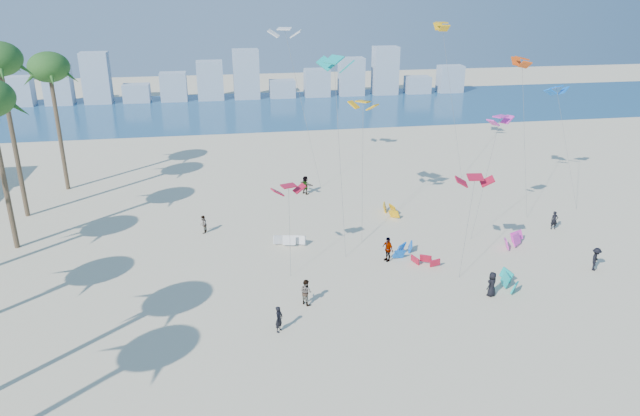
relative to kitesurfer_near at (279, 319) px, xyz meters
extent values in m
plane|color=beige|center=(0.96, -7.50, -0.84)|extent=(220.00, 220.00, 0.00)
plane|color=navy|center=(0.96, 64.50, -0.84)|extent=(220.00, 220.00, 0.00)
imported|color=black|center=(0.00, 0.00, 0.00)|extent=(0.68, 0.74, 1.69)
imported|color=gray|center=(2.07, 2.96, 0.03)|extent=(1.03, 1.08, 1.76)
imported|color=black|center=(14.50, 1.91, 0.02)|extent=(1.01, 0.92, 1.73)
imported|color=gray|center=(9.08, 8.27, 0.11)|extent=(0.89, 1.22, 1.92)
imported|color=black|center=(23.57, 4.17, 0.03)|extent=(1.24, 1.28, 1.76)
imported|color=gray|center=(5.17, 24.03, 0.07)|extent=(1.42, 1.69, 1.82)
imported|color=black|center=(24.62, 11.72, -0.05)|extent=(0.64, 0.48, 1.59)
imported|color=gray|center=(-4.64, 15.91, -0.08)|extent=(0.75, 0.86, 1.53)
cylinder|color=#595959|center=(1.67, 7.94, 2.24)|extent=(0.22, 2.03, 6.18)
cylinder|color=#595959|center=(8.44, 14.14, 4.40)|extent=(1.00, 4.75, 10.49)
cylinder|color=#595959|center=(18.29, 12.27, 3.90)|extent=(2.78, 2.65, 9.49)
cylinder|color=#595959|center=(6.13, 12.14, 6.21)|extent=(0.06, 5.57, 14.11)
cylinder|color=#595959|center=(23.80, 16.85, 5.80)|extent=(0.29, 4.82, 13.30)
cylinder|color=#595959|center=(5.52, 27.62, 6.78)|extent=(3.01, 3.83, 15.26)
cylinder|color=#595959|center=(29.14, 18.64, 4.24)|extent=(0.18, 6.00, 10.19)
cylinder|color=#595959|center=(14.15, 5.85, 2.52)|extent=(1.56, 2.28, 6.73)
cylinder|color=#595959|center=(21.69, 29.07, 6.89)|extent=(1.27, 5.84, 15.47)
cylinder|color=brown|center=(-19.19, 15.50, 5.08)|extent=(0.40, 0.40, 11.85)
cylinder|color=brown|center=(-20.24, 22.50, 6.04)|extent=(0.40, 0.40, 13.77)
cylinder|color=brown|center=(-18.23, 29.50, 5.21)|extent=(0.40, 0.40, 12.11)
ellipsoid|color=#214E1B|center=(-18.23, 29.50, 11.27)|extent=(3.80, 3.80, 2.85)
cube|color=#9EADBF|center=(-34.84, 74.50, 1.56)|extent=(4.40, 3.00, 4.80)
cube|color=#9EADBF|center=(-28.64, 74.50, 2.46)|extent=(4.40, 3.00, 6.60)
cube|color=#9EADBF|center=(-22.44, 74.50, 3.36)|extent=(4.40, 3.00, 8.40)
cube|color=#9EADBF|center=(-16.24, 74.50, 0.66)|extent=(4.40, 3.00, 3.00)
cube|color=#9EADBF|center=(-10.04, 74.50, 1.56)|extent=(4.40, 3.00, 4.80)
cube|color=#9EADBF|center=(-3.84, 74.50, 2.46)|extent=(4.40, 3.00, 6.60)
cube|color=#9EADBF|center=(2.36, 74.50, 3.36)|extent=(4.40, 3.00, 8.40)
cube|color=#9EADBF|center=(8.56, 74.50, 0.66)|extent=(4.40, 3.00, 3.00)
cube|color=#9EADBF|center=(14.76, 74.50, 1.56)|extent=(4.40, 3.00, 4.80)
cube|color=#9EADBF|center=(20.96, 74.50, 2.46)|extent=(4.40, 3.00, 6.60)
cube|color=#9EADBF|center=(27.16, 74.50, 3.36)|extent=(4.40, 3.00, 8.40)
cube|color=#9EADBF|center=(33.36, 74.50, 0.66)|extent=(4.40, 3.00, 3.00)
cube|color=#9EADBF|center=(39.56, 74.50, 1.56)|extent=(4.40, 3.00, 4.80)
camera|label=1|loc=(-2.86, -31.19, 19.27)|focal=33.75mm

